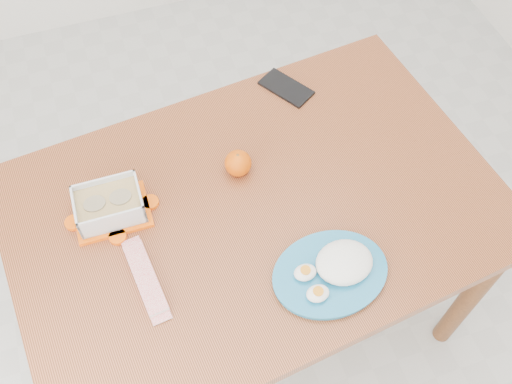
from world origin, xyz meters
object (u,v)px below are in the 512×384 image
object	(u,v)px
smartphone	(286,88)
orange_fruit	(238,163)
food_container	(110,205)
dining_table	(256,223)
rice_plate	(335,269)

from	to	relation	value
smartphone	orange_fruit	bearing A→B (deg)	-164.86
food_container	orange_fruit	xyz separation A→B (m)	(0.35, 0.02, -0.00)
food_container	dining_table	bearing A→B (deg)	-13.83
food_container	smartphone	bearing A→B (deg)	25.58
rice_plate	smartphone	size ratio (longest dim) A/B	1.84
smartphone	food_container	bearing A→B (deg)	173.23
food_container	orange_fruit	distance (m)	0.35
dining_table	smartphone	xyz separation A→B (m)	(0.22, 0.36, 0.10)
orange_fruit	smartphone	size ratio (longest dim) A/B	0.46
food_container	orange_fruit	world-z (taller)	food_container
orange_fruit	smartphone	world-z (taller)	orange_fruit
dining_table	food_container	bearing A→B (deg)	158.80
dining_table	smartphone	bearing A→B (deg)	52.22
rice_plate	smartphone	world-z (taller)	rice_plate
food_container	smartphone	xyz separation A→B (m)	(0.58, 0.26, -0.03)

